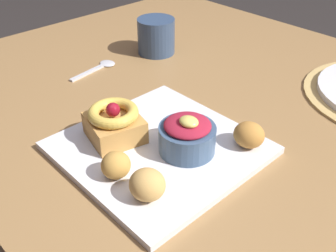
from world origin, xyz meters
The scene contains 9 objects.
dining_table centered at (0.00, 0.00, 0.64)m, with size 1.47×0.95×0.73m.
front_plate centered at (-0.08, -0.20, 0.74)m, with size 0.29×0.29×0.01m, color white.
cake_slice centered at (-0.14, -0.24, 0.77)m, with size 0.10×0.10×0.07m.
berry_ramekin centered at (-0.04, -0.18, 0.77)m, with size 0.09×0.09×0.07m.
fritter_front centered at (-0.06, -0.30, 0.76)m, with size 0.04×0.04×0.04m, color gold.
fritter_middle centered at (0.00, -0.29, 0.76)m, with size 0.05×0.05×0.04m, color tan.
fritter_back centered at (0.02, -0.10, 0.76)m, with size 0.05×0.05×0.04m, color #BC7F38.
spoon centered at (-0.40, -0.10, 0.73)m, with size 0.04×0.13×0.00m.
coffee_mug centered at (-0.38, 0.06, 0.77)m, with size 0.09×0.09×0.08m, color #334766.
Camera 1 is at (0.30, -0.54, 1.13)m, focal length 41.80 mm.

